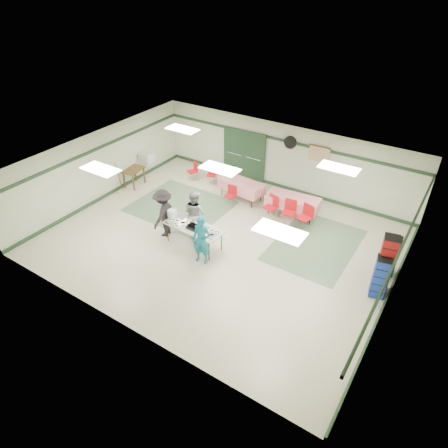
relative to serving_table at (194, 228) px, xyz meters
The scene contains 42 objects.
floor 1.16m from the serving_table, 52.20° to the left, with size 11.00×11.00×0.00m, color beige.
ceiling 2.18m from the serving_table, 52.20° to the left, with size 11.00×11.00×0.00m, color silver.
wall_back 5.29m from the serving_table, 83.87° to the left, with size 11.00×11.00×0.00m, color beige.
wall_front 3.87m from the serving_table, 81.56° to the right, with size 11.00×11.00×0.00m, color beige.
wall_left 5.03m from the serving_table, behind, with size 9.00×9.00×0.00m, color beige.
wall_right 6.14m from the serving_table, ahead, with size 9.00×9.00×0.00m, color beige.
trim_back 5.39m from the serving_table, 83.84° to the left, with size 11.00×0.06×0.10m, color #203B23.
baseboard_back 5.26m from the serving_table, 83.84° to the left, with size 11.00×0.06×0.12m, color #203B23.
trim_left 5.14m from the serving_table, behind, with size 9.00×0.06×0.10m, color #203B23.
baseboard_left 5.01m from the serving_table, behind, with size 9.00×0.06×0.12m, color #203B23.
trim_right 6.22m from the serving_table, ahead, with size 9.00×0.06×0.10m, color #203B23.
baseboard_right 6.11m from the serving_table, ahead, with size 9.00×0.06×0.12m, color #203B23.
green_patch_a 2.69m from the serving_table, 138.39° to the left, with size 3.50×3.00×0.01m, color slate.
green_patch_b 4.09m from the serving_table, 33.48° to the left, with size 2.50×3.50×0.01m, color slate.
double_door_left 5.43m from the serving_table, 107.62° to the left, with size 0.90×0.06×2.10m, color gray.
double_door_right 5.22m from the serving_table, 97.61° to the left, with size 0.90×0.06×2.10m, color gray.
door_frame 5.28m from the serving_table, 102.81° to the left, with size 2.00×0.03×2.15m, color #203B23.
wall_fan 5.40m from the serving_table, 80.54° to the left, with size 0.50×0.50×0.10m, color black.
scroll_banner 5.67m from the serving_table, 68.24° to the left, with size 0.80×0.02×0.60m, color tan.
serving_table is the anchor object (origin of this frame).
sheet_tray_right 0.61m from the serving_table, ahead, with size 0.60×0.46×0.02m, color silver.
sheet_tray_mid 0.21m from the serving_table, 145.72° to the left, with size 0.63×0.48×0.02m, color silver.
sheet_tray_left 0.64m from the serving_table, 163.95° to the right, with size 0.56×0.43×0.02m, color silver.
baking_pan 0.15m from the serving_table, 34.59° to the right, with size 0.51×0.32×0.08m, color black.
foam_box_stack 0.90m from the serving_table, behind, with size 0.24×0.22×0.33m, color white.
volunteer_teal 0.87m from the serving_table, 36.76° to the right, with size 0.59×0.39×1.62m, color #137589.
volunteer_grey 0.66m from the serving_table, 121.18° to the left, with size 0.84×0.65×1.73m, color gray.
volunteer_dark 1.24m from the serving_table, behind, with size 1.12×0.64×1.73m, color black.
dining_table_a 3.98m from the serving_table, 61.52° to the left, with size 1.98×1.01×0.77m.
dining_table_b 3.52m from the serving_table, 94.92° to the left, with size 1.86×0.98×0.77m.
chair_a 3.58m from the serving_table, 55.37° to the left, with size 0.48×0.48×0.93m.
chair_b 3.23m from the serving_table, 65.43° to the left, with size 0.50×0.50×0.90m.
chair_c 3.97m from the serving_table, 47.79° to the left, with size 0.54×0.54×0.94m.
chair_d 2.96m from the serving_table, 97.91° to the left, with size 0.38×0.38×0.78m.
chair_loose_a 4.46m from the serving_table, 116.91° to the left, with size 0.47×0.47×0.79m.
chair_loose_b 4.70m from the serving_table, 126.67° to the left, with size 0.51×0.51×0.81m.
crate_stack_blue_a 6.08m from the serving_table, 20.17° to the left, with size 0.40×0.40×1.28m, color #1A3E9F.
crate_stack_red 5.85m from the serving_table, 12.22° to the left, with size 0.40×0.40×1.84m, color #9C170F.
crate_stack_blue_b 5.79m from the serving_table, ahead, with size 0.40×0.40×1.30m, color #1A3E9F.
printer_table 5.01m from the serving_table, 156.26° to the left, with size 0.69×0.97×0.74m.
office_printer 5.40m from the serving_table, 148.31° to the left, with size 0.49×0.43×0.39m, color beige.
broom 4.84m from the serving_table, 164.66° to the left, with size 0.03×0.03×1.32m, color brown.
Camera 1 is at (6.06, -9.09, 8.03)m, focal length 32.00 mm.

